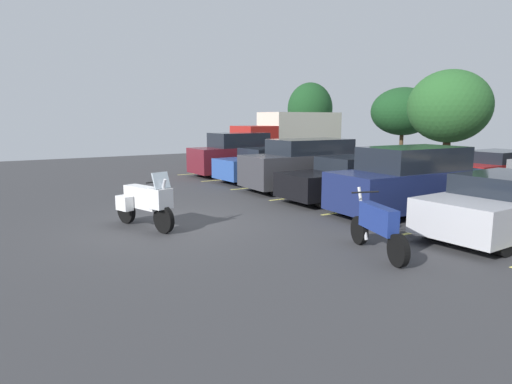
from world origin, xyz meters
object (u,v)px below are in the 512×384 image
at_px(motorcycle_second, 377,226).
at_px(car_black, 348,179).
at_px(car_far_red, 496,169).
at_px(box_truck, 290,137).
at_px(car_blue, 266,165).
at_px(car_navy, 408,181).
at_px(car_charcoal, 303,164).
at_px(car_silver, 505,205).
at_px(car_maroon, 237,155).
at_px(motorcycle_touring, 146,202).

relative_size(motorcycle_second, car_black, 0.44).
relative_size(car_far_red, box_truck, 0.72).
height_order(car_blue, box_truck, box_truck).
distance_m(motorcycle_second, car_far_red, 11.46).
bearing_deg(car_black, car_blue, 178.57).
bearing_deg(car_navy, car_blue, 178.29).
height_order(car_charcoal, car_silver, car_charcoal).
height_order(car_maroon, car_silver, car_maroon).
xyz_separation_m(car_silver, box_truck, (-16.55, 5.99, 0.88)).
xyz_separation_m(motorcycle_touring, motorcycle_second, (4.56, 3.25, -0.10)).
bearing_deg(car_blue, car_far_red, 47.76).
bearing_deg(box_truck, car_charcoal, -33.68).
bearing_deg(car_silver, motorcycle_touring, -126.75).
bearing_deg(car_navy, car_silver, -2.17).
xyz_separation_m(car_navy, car_far_red, (-1.48, 7.10, -0.23)).
bearing_deg(motorcycle_touring, box_truck, 131.66).
height_order(car_silver, box_truck, box_truck).
bearing_deg(motorcycle_second, car_maroon, 162.70).
height_order(car_black, car_far_red, car_far_red).
xyz_separation_m(motorcycle_touring, car_blue, (-5.48, 7.20, 0.05)).
bearing_deg(car_maroon, car_silver, -1.44).
bearing_deg(car_navy, car_black, 177.72).
relative_size(car_maroon, car_charcoal, 0.98).
bearing_deg(car_far_red, car_charcoal, -116.96).
height_order(motorcycle_touring, motorcycle_second, motorcycle_touring).
relative_size(car_black, box_truck, 0.69).
distance_m(car_black, box_truck, 12.56).
height_order(car_blue, car_far_red, same).
bearing_deg(car_far_red, car_blue, -132.24).
bearing_deg(box_truck, car_navy, -23.28).
distance_m(car_maroon, car_far_red, 11.20).
distance_m(car_blue, car_black, 5.18).
relative_size(car_silver, box_truck, 0.68).
distance_m(car_charcoal, car_black, 2.50).
bearing_deg(car_charcoal, car_maroon, 178.94).
bearing_deg(car_charcoal, motorcycle_second, -27.57).
xyz_separation_m(car_blue, car_navy, (7.72, -0.23, 0.22)).
bearing_deg(car_blue, car_navy, -1.71).
distance_m(car_navy, car_far_red, 7.26).
bearing_deg(car_silver, box_truck, 160.10).
xyz_separation_m(motorcycle_second, car_navy, (-2.32, 3.71, 0.36)).
relative_size(car_blue, box_truck, 0.65).
height_order(car_navy, box_truck, box_truck).
distance_m(car_maroon, box_truck, 6.60).
height_order(car_navy, car_silver, car_navy).
height_order(motorcycle_second, car_black, car_black).
bearing_deg(car_silver, car_far_red, 121.20).
bearing_deg(car_maroon, motorcycle_touring, -41.66).
bearing_deg(motorcycle_second, car_far_red, 109.38).
height_order(motorcycle_touring, car_charcoal, car_charcoal).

